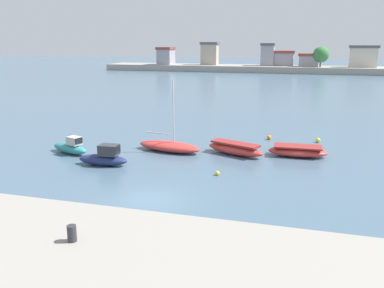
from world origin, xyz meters
name	(u,v)px	position (x,y,z in m)	size (l,w,h in m)	color
ground_plane	(149,200)	(0.00, 0.00, 0.00)	(400.00, 400.00, 0.00)	#476075
seawall_embankment	(46,272)	(0.00, -9.49, 1.09)	(89.56, 6.86, 2.19)	gray
mooring_bollard	(72,233)	(0.89, -9.11, 2.47)	(0.31, 0.31, 0.57)	#2D2D33
moored_boat_0	(71,147)	(-9.66, 7.52, 0.50)	(3.85, 2.32, 1.43)	teal
moored_boat_1	(104,158)	(-5.57, 5.37, 0.56)	(3.74, 1.44, 1.54)	navy
moored_boat_2	(169,146)	(-2.30, 10.30, 0.42)	(5.75, 2.83, 5.88)	#C63833
moored_boat_3	(235,149)	(3.03, 10.74, 0.46)	(5.09, 3.13, 0.96)	#C63833
moored_boat_4	(298,151)	(7.79, 11.55, 0.41)	(4.56, 1.92, 0.85)	#C63833
mooring_buoy_0	(269,137)	(5.14, 16.57, 0.20)	(0.40, 0.40, 0.40)	orange
mooring_buoy_1	(318,140)	(9.41, 16.60, 0.21)	(0.42, 0.42, 0.42)	yellow
mooring_buoy_3	(217,173)	(2.77, 5.36, 0.15)	(0.30, 0.30, 0.30)	yellow
distant_shoreline	(281,65)	(0.63, 99.77, 2.02)	(102.20, 11.20, 8.36)	gray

